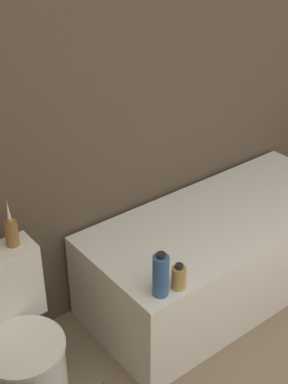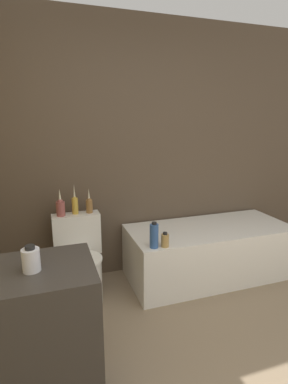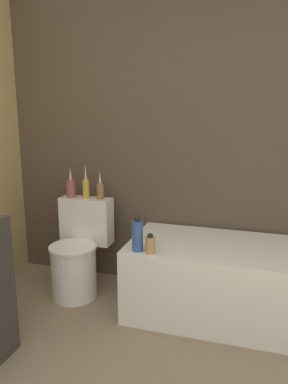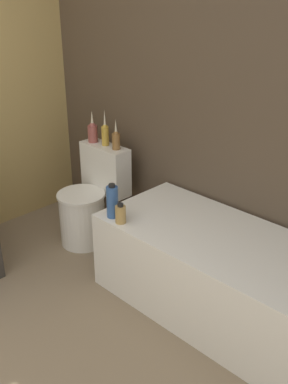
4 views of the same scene
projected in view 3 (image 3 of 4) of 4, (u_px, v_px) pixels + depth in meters
wall_back_tiled at (168, 133)px, 3.05m from camera, size 6.40×0.06×2.60m
bathtub at (246, 283)px, 2.68m from camera, size 1.69×0.74×0.54m
toilet at (78, 254)px, 3.06m from camera, size 0.44×0.53×0.77m
vase_gold at (71, 187)px, 3.14m from camera, size 0.08×0.08×0.25m
vase_silver at (86, 187)px, 3.12m from camera, size 0.06×0.06×0.28m
vase_bronze at (100, 190)px, 3.08m from camera, size 0.06×0.06×0.24m
shampoo_bottle_tall at (137, 236)px, 2.54m from camera, size 0.08×0.08×0.23m
shampoo_bottle_short at (150, 245)px, 2.51m from camera, size 0.07×0.07×0.13m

